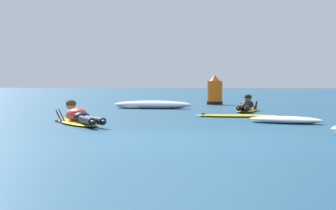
{
  "coord_description": "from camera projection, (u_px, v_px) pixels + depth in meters",
  "views": [
    {
      "loc": [
        0.64,
        -8.29,
        0.87
      ],
      "look_at": [
        -1.2,
        6.05,
        0.28
      ],
      "focal_mm": 60.47,
      "sensor_mm": 36.0,
      "label": 1
    }
  ],
  "objects": [
    {
      "name": "ground_plane",
      "position": [
        220.0,
        109.0,
        18.25
      ],
      "size": [
        120.0,
        120.0,
        0.0
      ],
      "primitive_type": "plane",
      "color": "navy"
    },
    {
      "name": "surfer_near",
      "position": [
        78.0,
        118.0,
        11.52
      ],
      "size": [
        1.75,
        2.42,
        0.54
      ],
      "color": "yellow",
      "rests_on": "ground"
    },
    {
      "name": "surfer_far",
      "position": [
        247.0,
        107.0,
        16.63
      ],
      "size": [
        0.81,
        2.75,
        0.54
      ],
      "color": "yellow",
      "rests_on": "ground"
    },
    {
      "name": "drifting_surfboard",
      "position": [
        236.0,
        116.0,
        14.01
      ],
      "size": [
        2.03,
        0.59,
        0.16
      ],
      "color": "yellow",
      "rests_on": "ground"
    },
    {
      "name": "whitewater_mid_left",
      "position": [
        285.0,
        120.0,
        11.87
      ],
      "size": [
        1.67,
        1.11,
        0.15
      ],
      "color": "white",
      "rests_on": "ground"
    },
    {
      "name": "whitewater_mid_right",
      "position": [
        153.0,
        105.0,
        18.31
      ],
      "size": [
        2.59,
        0.78,
        0.26
      ],
      "color": "white",
      "rests_on": "ground"
    },
    {
      "name": "channel_marker_buoy",
      "position": [
        215.0,
        92.0,
        21.65
      ],
      "size": [
        0.62,
        0.62,
        1.14
      ],
      "color": "#EA5B0F",
      "rests_on": "ground"
    }
  ]
}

